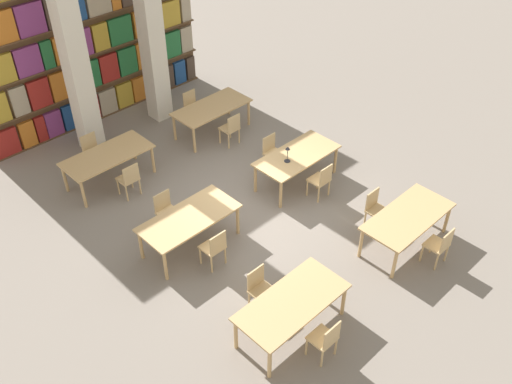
{
  "coord_description": "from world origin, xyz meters",
  "views": [
    {
      "loc": [
        -6.57,
        -7.04,
        8.24
      ],
      "look_at": [
        0.0,
        -0.3,
        0.7
      ],
      "focal_mm": 40.0,
      "sensor_mm": 36.0,
      "label": 1
    }
  ],
  "objects": [
    {
      "name": "pillar_left",
      "position": [
        -1.08,
        4.61,
        3.0
      ],
      "size": [
        0.5,
        0.5,
        6.0
      ],
      "color": "silver",
      "rests_on": "ground_plane"
    },
    {
      "name": "chair_10",
      "position": [
        1.54,
        2.2,
        0.48
      ],
      "size": [
        0.42,
        0.4,
        0.88
      ],
      "color": "tan",
      "rests_on": "ground_plane"
    },
    {
      "name": "chair_4",
      "position": [
        -1.59,
        -0.77,
        0.48
      ],
      "size": [
        0.42,
        0.4,
        0.88
      ],
      "color": "tan",
      "rests_on": "ground_plane"
    },
    {
      "name": "chair_8",
      "position": [
        -1.52,
        2.23,
        0.48
      ],
      "size": [
        0.42,
        0.4,
        0.88
      ],
      "color": "tan",
      "rests_on": "ground_plane"
    },
    {
      "name": "pillar_center",
      "position": [
        1.08,
        4.61,
        3.0
      ],
      "size": [
        0.5,
        0.5,
        6.0
      ],
      "color": "silver",
      "rests_on": "ground_plane"
    },
    {
      "name": "bookshelf_bank",
      "position": [
        0.01,
        5.75,
        2.65
      ],
      "size": [
        6.48,
        0.35,
        5.5
      ],
      "color": "brown",
      "rests_on": "ground_plane"
    },
    {
      "name": "chair_3",
      "position": [
        1.6,
        -2.26,
        0.48
      ],
      "size": [
        0.42,
        0.4,
        0.88
      ],
      "rotation": [
        0.0,
        0.0,
        3.14
      ],
      "color": "tan",
      "rests_on": "ground_plane"
    },
    {
      "name": "reading_table_4",
      "position": [
        -1.55,
        3.0,
        0.69
      ],
      "size": [
        2.04,
        0.96,
        0.77
      ],
      "color": "tan",
      "rests_on": "ground_plane"
    },
    {
      "name": "chair_6",
      "position": [
        1.54,
        -0.8,
        0.48
      ],
      "size": [
        0.42,
        0.4,
        0.88
      ],
      "color": "tan",
      "rests_on": "ground_plane"
    },
    {
      "name": "chair_2",
      "position": [
        1.6,
        -3.79,
        0.48
      ],
      "size": [
        0.42,
        0.4,
        0.88
      ],
      "color": "tan",
      "rests_on": "ground_plane"
    },
    {
      "name": "chair_5",
      "position": [
        -1.59,
        0.76,
        0.48
      ],
      "size": [
        0.42,
        0.4,
        0.88
      ],
      "rotation": [
        0.0,
        0.0,
        3.14
      ],
      "color": "tan",
      "rests_on": "ground_plane"
    },
    {
      "name": "ground_plane",
      "position": [
        0.0,
        0.0,
        0.0
      ],
      "size": [
        40.0,
        40.0,
        0.0
      ],
      "primitive_type": "plane",
      "color": "gray"
    },
    {
      "name": "reading_table_1",
      "position": [
        1.59,
        -3.02,
        0.69
      ],
      "size": [
        2.04,
        0.96,
        0.77
      ],
      "color": "tan",
      "rests_on": "ground_plane"
    },
    {
      "name": "chair_0",
      "position": [
        -1.69,
        -3.68,
        0.48
      ],
      "size": [
        0.42,
        0.4,
        0.88
      ],
      "color": "tan",
      "rests_on": "ground_plane"
    },
    {
      "name": "chair_11",
      "position": [
        1.54,
        3.73,
        0.48
      ],
      "size": [
        0.42,
        0.4,
        0.88
      ],
      "rotation": [
        0.0,
        0.0,
        3.14
      ],
      "color": "tan",
      "rests_on": "ground_plane"
    },
    {
      "name": "reading_table_2",
      "position": [
        -1.58,
        -0.0,
        0.69
      ],
      "size": [
        2.04,
        0.96,
        0.77
      ],
      "color": "tan",
      "rests_on": "ground_plane"
    },
    {
      "name": "chair_7",
      "position": [
        1.54,
        0.73,
        0.48
      ],
      "size": [
        0.42,
        0.4,
        0.88
      ],
      "rotation": [
        0.0,
        0.0,
        3.14
      ],
      "color": "tan",
      "rests_on": "ground_plane"
    },
    {
      "name": "desk_lamp_0",
      "position": [
        1.21,
        -0.06,
        1.04
      ],
      "size": [
        0.14,
        0.14,
        0.4
      ],
      "color": "#232328",
      "rests_on": "reading_table_3"
    },
    {
      "name": "chair_9",
      "position": [
        -1.52,
        3.76,
        0.48
      ],
      "size": [
        0.42,
        0.4,
        0.88
      ],
      "rotation": [
        0.0,
        0.0,
        3.14
      ],
      "color": "tan",
      "rests_on": "ground_plane"
    },
    {
      "name": "reading_table_5",
      "position": [
        1.57,
        2.97,
        0.69
      ],
      "size": [
        2.04,
        0.96,
        0.77
      ],
      "color": "tan",
      "rests_on": "ground_plane"
    },
    {
      "name": "chair_1",
      "position": [
        -1.69,
        -2.14,
        0.48
      ],
      "size": [
        0.42,
        0.4,
        0.88
      ],
      "rotation": [
        0.0,
        0.0,
        3.14
      ],
      "color": "tan",
      "rests_on": "ground_plane"
    },
    {
      "name": "reading_table_0",
      "position": [
        -1.69,
        -2.91,
        0.69
      ],
      "size": [
        2.04,
        0.96,
        0.77
      ],
      "color": "tan",
      "rests_on": "ground_plane"
    },
    {
      "name": "reading_table_3",
      "position": [
        1.56,
        -0.04,
        0.69
      ],
      "size": [
        2.04,
        0.96,
        0.77
      ],
      "color": "tan",
      "rests_on": "ground_plane"
    }
  ]
}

